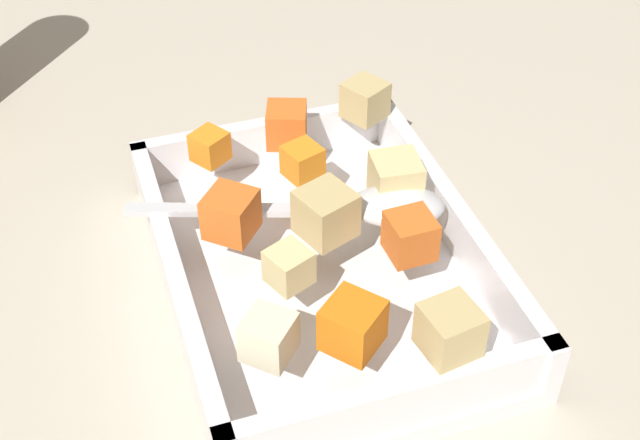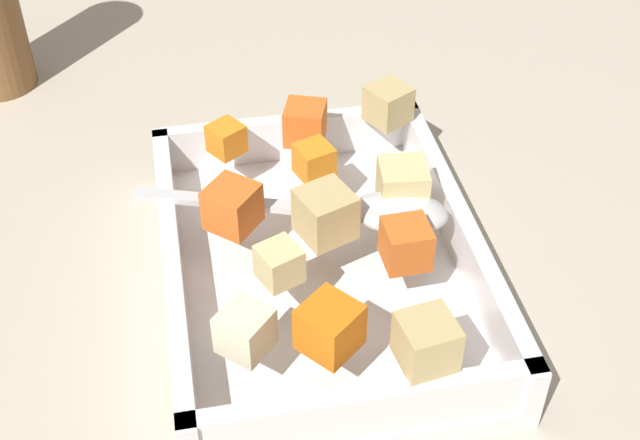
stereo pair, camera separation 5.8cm
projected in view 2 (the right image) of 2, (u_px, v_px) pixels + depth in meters
name	position (u px, v px, depth m)	size (l,w,h in m)	color
ground_plane	(302.00, 290.00, 0.62)	(4.00, 4.00, 0.00)	#BCB29E
baking_dish	(320.00, 269.00, 0.62)	(0.29, 0.22, 0.05)	silver
carrot_chunk_corner_nw	(324.00, 328.00, 0.50)	(0.03, 0.03, 0.03)	orange
carrot_chunk_under_handle	(232.00, 207.00, 0.59)	(0.03, 0.03, 0.03)	orange
carrot_chunk_near_spoon	(226.00, 139.00, 0.65)	(0.02, 0.02, 0.02)	orange
carrot_chunk_mid_left	(305.00, 123.00, 0.66)	(0.03, 0.03, 0.03)	orange
carrot_chunk_back_center	(314.00, 161.00, 0.63)	(0.02, 0.02, 0.02)	orange
carrot_chunk_corner_ne	(406.00, 244.00, 0.56)	(0.03, 0.03, 0.03)	orange
potato_chunk_far_right	(326.00, 217.00, 0.58)	(0.03, 0.03, 0.03)	tan
potato_chunk_corner_sw	(388.00, 104.00, 0.68)	(0.03, 0.03, 0.03)	tan
potato_chunk_front_center	(245.00, 331.00, 0.50)	(0.03, 0.03, 0.03)	beige
potato_chunk_near_right	(427.00, 342.00, 0.50)	(0.03, 0.03, 0.03)	tan
potato_chunk_far_left	(402.00, 186.00, 0.60)	(0.03, 0.03, 0.03)	#E0CC89
potato_chunk_near_left	(279.00, 264.00, 0.55)	(0.02, 0.02, 0.02)	#E0CC89
serving_spoon	(378.00, 208.00, 0.60)	(0.10, 0.22, 0.02)	silver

